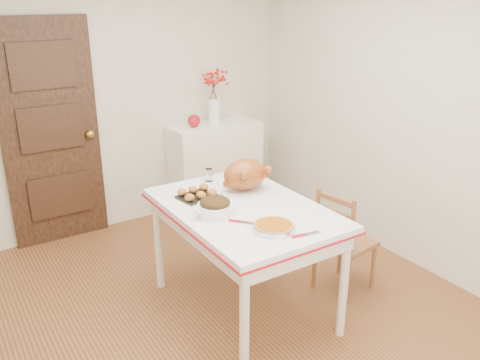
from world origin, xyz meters
TOP-DOWN VIEW (x-y plane):
  - floor at (0.00, 0.00)m, footprint 3.50×4.00m
  - wall_back at (0.00, 2.00)m, footprint 3.50×0.00m
  - wall_right at (1.75, 0.00)m, footprint 0.00×4.00m
  - door_back at (-0.70, 1.97)m, footprint 0.85×0.06m
  - sideboard at (0.89, 1.78)m, footprint 0.95×0.42m
  - kitchen_table at (0.12, 0.04)m, footprint 0.95×1.39m
  - chair_oak at (0.94, -0.16)m, footprint 0.43×0.43m
  - berry_vase at (0.89, 1.78)m, footprint 0.28×0.28m
  - apple at (0.66, 1.78)m, footprint 0.13×0.13m
  - turkey_platter at (0.28, 0.26)m, footprint 0.42×0.34m
  - pumpkin_pie at (0.08, -0.38)m, footprint 0.26×0.26m
  - stuffing_dish at (-0.12, 0.02)m, footprint 0.34×0.29m
  - rolls_tray at (-0.08, 0.35)m, footprint 0.29×0.24m
  - pie_server at (0.20, -0.54)m, footprint 0.20×0.08m
  - carving_knife at (-0.02, -0.20)m, footprint 0.19×0.21m
  - drinking_glass at (0.17, 0.61)m, footprint 0.08×0.08m
  - shaker_pair at (0.42, 0.52)m, footprint 0.10×0.04m

SIDE VIEW (x-z plane):
  - floor at x=0.00m, z-range 0.00..0.00m
  - kitchen_table at x=0.12m, z-range 0.00..0.84m
  - chair_oak at x=0.94m, z-range 0.00..0.86m
  - sideboard at x=0.89m, z-range 0.00..0.95m
  - pie_server at x=0.20m, z-range 0.84..0.85m
  - carving_knife at x=-0.02m, z-range 0.84..0.85m
  - pumpkin_pie at x=0.08m, z-range 0.84..0.89m
  - rolls_tray at x=-0.08m, z-range 0.84..0.90m
  - shaker_pair at x=0.42m, z-range 0.84..0.93m
  - drinking_glass at x=0.17m, z-range 0.84..0.94m
  - stuffing_dish at x=-0.12m, z-range 0.84..0.95m
  - turkey_platter at x=0.28m, z-range 0.84..1.09m
  - apple at x=0.66m, z-range 0.95..1.08m
  - door_back at x=-0.70m, z-range 0.00..2.06m
  - berry_vase at x=0.89m, z-range 0.95..1.50m
  - wall_back at x=0.00m, z-range 0.00..2.50m
  - wall_right at x=1.75m, z-range 0.00..2.50m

